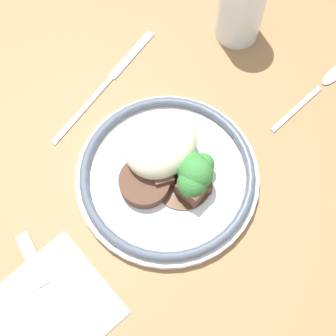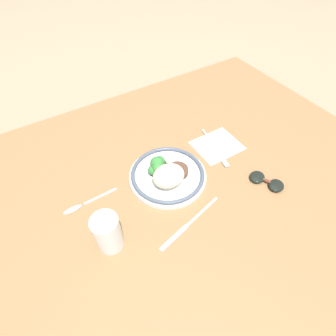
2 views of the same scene
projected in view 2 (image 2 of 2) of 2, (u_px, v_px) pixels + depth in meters
ground_plane at (170, 191)px, 0.82m from camera, size 8.00×8.00×0.00m
dining_table at (170, 188)px, 0.81m from camera, size 1.44×1.03×0.04m
napkin at (217, 145)px, 0.90m from camera, size 0.15×0.13×0.00m
plate at (167, 174)px, 0.79m from camera, size 0.24×0.24×0.07m
juice_glass at (108, 234)px, 0.63m from camera, size 0.07×0.07×0.11m
fork at (217, 151)px, 0.88m from camera, size 0.05×0.19×0.00m
knife at (188, 224)px, 0.70m from camera, size 0.22×0.06×0.00m
spoon at (80, 206)px, 0.74m from camera, size 0.16×0.02×0.01m
sunglasses at (267, 181)px, 0.79m from camera, size 0.09×0.12×0.02m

